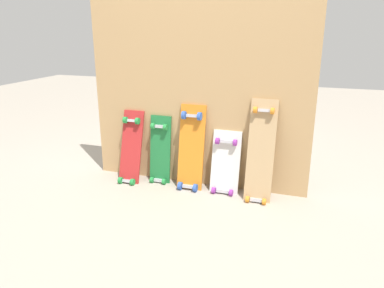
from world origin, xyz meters
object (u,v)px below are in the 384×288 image
(skateboard_green, at_px, (160,153))
(skateboard_orange, at_px, (191,151))
(skateboard_natural, at_px, (260,155))
(skateboard_red, at_px, (131,151))
(skateboard_white, at_px, (225,166))

(skateboard_green, height_order, skateboard_orange, skateboard_orange)
(skateboard_orange, relative_size, skateboard_natural, 0.89)
(skateboard_red, distance_m, skateboard_white, 0.85)
(skateboard_orange, height_order, skateboard_natural, skateboard_natural)
(skateboard_red, bearing_deg, skateboard_natural, -0.02)
(skateboard_green, bearing_deg, skateboard_white, -2.41)
(skateboard_natural, bearing_deg, skateboard_white, 173.06)
(skateboard_white, relative_size, skateboard_natural, 0.67)
(skateboard_white, bearing_deg, skateboard_orange, -178.45)
(skateboard_green, height_order, skateboard_white, skateboard_green)
(skateboard_red, distance_m, skateboard_green, 0.26)
(skateboard_green, xyz_separation_m, skateboard_natural, (0.88, -0.06, 0.10))
(skateboard_natural, bearing_deg, skateboard_orange, 177.35)
(skateboard_green, bearing_deg, skateboard_red, -166.90)
(skateboard_red, xyz_separation_m, skateboard_white, (0.84, 0.03, -0.05))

